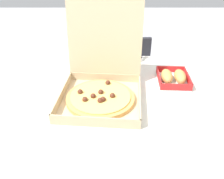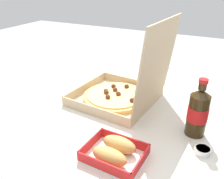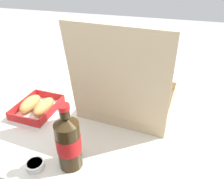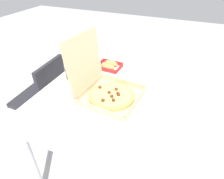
{
  "view_description": "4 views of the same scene",
  "coord_description": "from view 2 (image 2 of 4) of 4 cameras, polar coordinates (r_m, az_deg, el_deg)",
  "views": [
    {
      "loc": [
        -0.04,
        -0.9,
        1.36
      ],
      "look_at": [
        -0.04,
        0.02,
        0.78
      ],
      "focal_mm": 38.01,
      "sensor_mm": 36.0,
      "label": 1
    },
    {
      "loc": [
        0.81,
        0.4,
        1.3
      ],
      "look_at": [
        -0.09,
        -0.05,
        0.81
      ],
      "focal_mm": 37.98,
      "sensor_mm": 36.0,
      "label": 2
    },
    {
      "loc": [
        -0.23,
        0.77,
        1.31
      ],
      "look_at": [
        -0.0,
        -0.03,
        0.81
      ],
      "focal_mm": 35.2,
      "sensor_mm": 36.0,
      "label": 3
    },
    {
      "loc": [
        -1.01,
        -0.43,
        1.53
      ],
      "look_at": [
        -0.02,
        -0.01,
        0.77
      ],
      "focal_mm": 30.6,
      "sensor_mm": 36.0,
      "label": 4
    }
  ],
  "objects": [
    {
      "name": "bread_side_box",
      "position": [
        0.79,
        0.6,
        -14.67
      ],
      "size": [
        0.16,
        0.2,
        0.06
      ],
      "color": "white",
      "rests_on": "dining_table"
    },
    {
      "name": "dining_table",
      "position": [
        1.1,
        0.23,
        -8.7
      ],
      "size": [
        1.15,
        0.91,
        0.76
      ],
      "color": "silver",
      "rests_on": "ground_plane"
    },
    {
      "name": "cola_bottle",
      "position": [
        0.91,
        19.98,
        -5.1
      ],
      "size": [
        0.07,
        0.07,
        0.22
      ],
      "color": "#33230F",
      "rests_on": "dining_table"
    },
    {
      "name": "dipping_sauce_cup",
      "position": [
        0.87,
        21.0,
        -13.49
      ],
      "size": [
        0.06,
        0.06,
        0.02
      ],
      "color": "white",
      "rests_on": "dining_table"
    },
    {
      "name": "pizza_box_open",
      "position": [
        1.1,
        2.36,
        -0.44
      ],
      "size": [
        0.38,
        0.43,
        0.4
      ],
      "color": "tan",
      "rests_on": "dining_table"
    },
    {
      "name": "paper_menu",
      "position": [
        0.89,
        -22.43,
        -13.48
      ],
      "size": [
        0.23,
        0.18,
        0.0
      ],
      "primitive_type": "cube",
      "rotation": [
        0.0,
        0.0,
        -0.16
      ],
      "color": "white",
      "rests_on": "dining_table"
    }
  ]
}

